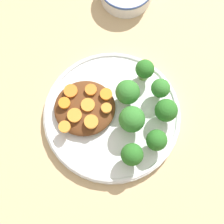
% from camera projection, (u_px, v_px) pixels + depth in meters
% --- Properties ---
extents(ground_plane, '(4.00, 4.00, 0.00)m').
position_uv_depth(ground_plane, '(112.00, 117.00, 0.72)').
color(ground_plane, tan).
extents(plate, '(0.26, 0.26, 0.02)m').
position_uv_depth(plate, '(112.00, 115.00, 0.71)').
color(plate, white).
rests_on(plate, ground_plane).
extents(stew_mound, '(0.11, 0.12, 0.02)m').
position_uv_depth(stew_mound, '(85.00, 108.00, 0.70)').
color(stew_mound, '#5B3319').
rests_on(stew_mound, plate).
extents(broccoli_floret_0, '(0.05, 0.05, 0.06)m').
position_uv_depth(broccoli_floret_0, '(132.00, 119.00, 0.67)').
color(broccoli_floret_0, '#759E51').
rests_on(broccoli_floret_0, plate).
extents(broccoli_floret_1, '(0.04, 0.04, 0.05)m').
position_uv_depth(broccoli_floret_1, '(161.00, 88.00, 0.69)').
color(broccoli_floret_1, '#759E51').
rests_on(broccoli_floret_1, plate).
extents(broccoli_floret_2, '(0.04, 0.04, 0.06)m').
position_uv_depth(broccoli_floret_2, '(166.00, 111.00, 0.68)').
color(broccoli_floret_2, '#759E51').
rests_on(broccoli_floret_2, plate).
extents(broccoli_floret_3, '(0.05, 0.05, 0.06)m').
position_uv_depth(broccoli_floret_3, '(128.00, 92.00, 0.69)').
color(broccoli_floret_3, '#7FA85B').
rests_on(broccoli_floret_3, plate).
extents(broccoli_floret_4, '(0.04, 0.04, 0.06)m').
position_uv_depth(broccoli_floret_4, '(132.00, 155.00, 0.65)').
color(broccoli_floret_4, '#7FA85B').
rests_on(broccoli_floret_4, plate).
extents(broccoli_floret_5, '(0.04, 0.04, 0.05)m').
position_uv_depth(broccoli_floret_5, '(156.00, 141.00, 0.66)').
color(broccoli_floret_5, '#7FA85B').
rests_on(broccoli_floret_5, plate).
extents(broccoli_floret_6, '(0.04, 0.04, 0.05)m').
position_uv_depth(broccoli_floret_6, '(145.00, 70.00, 0.70)').
color(broccoli_floret_6, '#7FA85B').
rests_on(broccoli_floret_6, plate).
extents(carrot_slice_0, '(0.02, 0.02, 0.01)m').
position_uv_depth(carrot_slice_0, '(91.00, 90.00, 0.70)').
color(carrot_slice_0, orange).
rests_on(carrot_slice_0, stew_mound).
extents(carrot_slice_1, '(0.03, 0.03, 0.01)m').
position_uv_depth(carrot_slice_1, '(88.00, 105.00, 0.69)').
color(carrot_slice_1, orange).
rests_on(carrot_slice_1, stew_mound).
extents(carrot_slice_2, '(0.03, 0.03, 0.01)m').
position_uv_depth(carrot_slice_2, '(75.00, 116.00, 0.68)').
color(carrot_slice_2, orange).
rests_on(carrot_slice_2, stew_mound).
extents(carrot_slice_3, '(0.03, 0.03, 0.01)m').
position_uv_depth(carrot_slice_3, '(71.00, 91.00, 0.70)').
color(carrot_slice_3, orange).
rests_on(carrot_slice_3, stew_mound).
extents(carrot_slice_4, '(0.02, 0.02, 0.01)m').
position_uv_depth(carrot_slice_4, '(106.00, 94.00, 0.69)').
color(carrot_slice_4, orange).
rests_on(carrot_slice_4, stew_mound).
extents(carrot_slice_5, '(0.02, 0.02, 0.01)m').
position_uv_depth(carrot_slice_5, '(64.00, 103.00, 0.69)').
color(carrot_slice_5, orange).
rests_on(carrot_slice_5, stew_mound).
extents(carrot_slice_6, '(0.03, 0.03, 0.01)m').
position_uv_depth(carrot_slice_6, '(91.00, 122.00, 0.68)').
color(carrot_slice_6, orange).
rests_on(carrot_slice_6, stew_mound).
extents(carrot_slice_7, '(0.02, 0.02, 0.01)m').
position_uv_depth(carrot_slice_7, '(106.00, 108.00, 0.69)').
color(carrot_slice_7, orange).
rests_on(carrot_slice_7, stew_mound).
extents(carrot_slice_8, '(0.02, 0.02, 0.01)m').
position_uv_depth(carrot_slice_8, '(65.00, 127.00, 0.67)').
color(carrot_slice_8, orange).
rests_on(carrot_slice_8, stew_mound).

